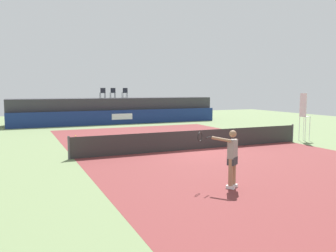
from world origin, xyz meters
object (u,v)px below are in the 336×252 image
(net_post_far, at_px, (292,133))
(tennis_ball, at_px, (75,136))
(umpire_chair, at_px, (304,114))
(tennis_player, at_px, (231,157))
(spectator_chair_left, at_px, (113,92))
(spectator_chair_center, at_px, (125,92))
(spectator_chair_far_left, at_px, (103,92))
(net_post_near, at_px, (69,148))

(net_post_far, relative_size, tennis_ball, 14.71)
(umpire_chair, relative_size, tennis_player, 1.56)
(spectator_chair_left, height_order, net_post_far, spectator_chair_left)
(spectator_chair_center, relative_size, net_post_far, 0.89)
(spectator_chair_far_left, bearing_deg, tennis_ball, -115.05)
(tennis_ball, bearing_deg, spectator_chair_center, 54.96)
(tennis_player, relative_size, tennis_ball, 26.03)
(tennis_player, bearing_deg, net_post_far, 37.03)
(net_post_near, bearing_deg, tennis_ball, 79.08)
(spectator_chair_left, height_order, tennis_ball, spectator_chair_left)
(umpire_chair, bearing_deg, tennis_player, -145.46)
(spectator_chair_center, distance_m, net_post_far, 16.46)
(spectator_chair_left, xyz_separation_m, spectator_chair_center, (1.12, -0.00, 0.00))
(net_post_near, height_order, tennis_player, tennis_player)
(spectator_chair_left, distance_m, tennis_ball, 9.81)
(net_post_far, bearing_deg, tennis_player, -142.97)
(umpire_chair, bearing_deg, spectator_chair_far_left, 118.66)
(spectator_chair_left, bearing_deg, net_post_far, -67.62)
(net_post_far, relative_size, tennis_player, 0.56)
(spectator_chair_left, bearing_deg, spectator_chair_center, -0.05)
(spectator_chair_left, distance_m, tennis_player, 22.04)
(spectator_chair_left, relative_size, umpire_chair, 0.32)
(spectator_chair_far_left, height_order, tennis_ball, spectator_chair_far_left)
(net_post_near, relative_size, tennis_player, 0.56)
(spectator_chair_far_left, xyz_separation_m, spectator_chair_left, (1.03, 0.49, 0.00))
(tennis_ball, bearing_deg, spectator_chair_far_left, 64.95)
(net_post_far, height_order, tennis_ball, net_post_far)
(spectator_chair_far_left, xyz_separation_m, umpire_chair, (8.19, -14.97, -1.11))
(spectator_chair_left, bearing_deg, spectator_chair_far_left, -154.41)
(spectator_chair_center, bearing_deg, umpire_chair, -68.69)
(net_post_near, xyz_separation_m, tennis_ball, (1.39, 7.23, -0.46))
(umpire_chair, distance_m, net_post_near, 13.24)
(tennis_player, height_order, tennis_ball, tennis_player)
(spectator_chair_center, bearing_deg, spectator_chair_far_left, -167.10)
(spectator_chair_far_left, distance_m, spectator_chair_center, 2.21)
(net_post_far, bearing_deg, net_post_near, 180.00)
(spectator_chair_far_left, bearing_deg, net_post_far, -63.69)
(net_post_far, xyz_separation_m, tennis_ball, (-11.01, 7.23, -0.46))
(net_post_far, distance_m, tennis_player, 10.67)
(spectator_chair_far_left, relative_size, net_post_far, 0.89)
(spectator_chair_left, xyz_separation_m, net_post_near, (-6.04, -15.45, -2.19))
(spectator_chair_left, bearing_deg, net_post_near, -111.34)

